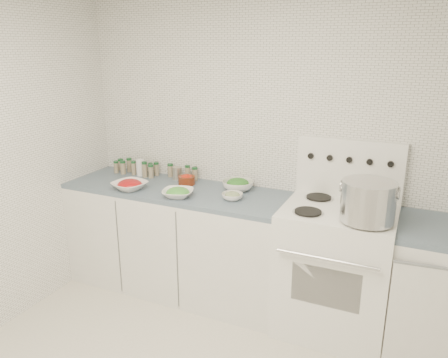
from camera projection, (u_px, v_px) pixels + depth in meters
The scene contains 12 objects.
room_walls at pixel (195, 149), 1.97m from camera, with size 3.54×3.04×2.52m.
counter_left at pixel (178, 239), 3.66m from camera, with size 1.85×0.62×0.90m.
stove at pixel (335, 265), 3.13m from camera, with size 0.76×0.70×1.36m.
stock_pot at pixel (368, 200), 2.72m from camera, with size 0.36×0.34×0.26m.
bowl_tomato at pixel (130, 185), 3.49m from camera, with size 0.31×0.31×0.09m.
bowl_snowpea at pixel (178, 193), 3.32m from camera, with size 0.29×0.29×0.08m.
bowl_broccoli at pixel (238, 185), 3.47m from camera, with size 0.25×0.25×0.10m.
bowl_zucchini at pixel (232, 196), 3.26m from camera, with size 0.20×0.20×0.06m.
bowl_pepper at pixel (187, 179), 3.62m from camera, with size 0.14×0.14×0.09m.
salt_canister at pixel (140, 168), 3.85m from camera, with size 0.07×0.07×0.14m, color white.
tin_can at pixel (177, 173), 3.75m from camera, with size 0.08×0.08×0.11m, color #ACA292.
spice_cluster at pixel (148, 169), 3.86m from camera, with size 0.83×0.15×0.14m.
Camera 1 is at (0.92, -1.70, 2.01)m, focal length 35.00 mm.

